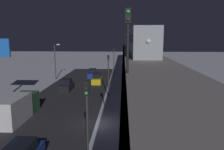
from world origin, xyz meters
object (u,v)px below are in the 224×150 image
at_px(rail_signal, 128,29).
at_px(traffic_light_far, 114,57).
at_px(traffic_light_near, 87,115).
at_px(sedan_black, 67,86).
at_px(traffic_light_mid, 108,69).
at_px(sedan_yellow, 97,79).
at_px(sedan_blue_2, 93,74).
at_px(subway_train, 133,39).
at_px(box_truck, 17,108).

bearing_deg(rail_signal, traffic_light_far, -86.41).
distance_m(traffic_light_near, traffic_light_far, 41.18).
distance_m(sedan_black, traffic_light_mid, 8.94).
distance_m(rail_signal, traffic_light_near, 5.96).
xyz_separation_m(sedan_yellow, traffic_light_far, (-2.90, -11.04, 3.40)).
distance_m(rail_signal, traffic_light_mid, 20.89).
xyz_separation_m(sedan_blue_2, traffic_light_near, (-4.70, 36.80, 3.40)).
distance_m(subway_train, sedan_black, 25.87).
distance_m(rail_signal, sedan_blue_2, 37.99).
relative_size(traffic_light_near, traffic_light_far, 1.00).
bearing_deg(traffic_light_far, subway_train, -137.29).
height_order(sedan_yellow, traffic_light_near, traffic_light_near).
bearing_deg(box_truck, rail_signal, 142.54).
bearing_deg(traffic_light_mid, box_truck, 48.67).
xyz_separation_m(subway_train, sedan_black, (12.20, 21.44, -7.81)).
xyz_separation_m(subway_train, traffic_light_near, (4.70, 45.52, -4.41)).
xyz_separation_m(sedan_black, box_truck, (2.00, 14.29, 0.55)).
bearing_deg(traffic_light_far, sedan_yellow, 75.28).
height_order(traffic_light_near, traffic_light_far, same).
height_order(rail_signal, traffic_light_mid, rail_signal).
height_order(subway_train, traffic_light_mid, subway_train).
xyz_separation_m(traffic_light_near, traffic_light_mid, (0.00, -20.59, 0.00)).
distance_m(box_truck, traffic_light_near, 13.93).
bearing_deg(sedan_blue_2, box_truck, -100.08).
height_order(sedan_blue_2, traffic_light_mid, traffic_light_mid).
bearing_deg(traffic_light_mid, sedan_yellow, -73.11).
bearing_deg(traffic_light_far, rail_signal, 93.59).
bearing_deg(rail_signal, traffic_light_near, 12.33).
bearing_deg(subway_train, traffic_light_mid, 79.33).
height_order(box_truck, traffic_light_mid, traffic_light_mid).
height_order(rail_signal, sedan_black, rail_signal).
distance_m(subway_train, traffic_light_near, 45.97).
distance_m(sedan_blue_2, box_truck, 27.44).
xyz_separation_m(subway_train, sedan_blue_2, (9.40, 8.71, -7.81)).
xyz_separation_m(sedan_yellow, traffic_light_near, (-2.90, 30.14, 3.40)).
bearing_deg(traffic_light_far, sedan_blue_2, 42.97).
relative_size(sedan_blue_2, traffic_light_mid, 0.65).
bearing_deg(sedan_yellow, rail_signal, -79.56).
relative_size(traffic_light_near, traffic_light_mid, 1.00).
bearing_deg(box_truck, sedan_yellow, -107.97).
relative_size(sedan_black, sedan_blue_2, 1.02).
xyz_separation_m(sedan_yellow, sedan_blue_2, (1.80, -6.66, 0.00)).
bearing_deg(subway_train, sedan_black, 60.37).
bearing_deg(subway_train, rail_signal, 87.27).
height_order(sedan_yellow, sedan_black, same).
distance_m(rail_signal, sedan_yellow, 31.33).
height_order(sedan_blue_2, box_truck, box_truck).
distance_m(subway_train, traffic_light_far, 7.76).
bearing_deg(sedan_black, sedan_yellow, -127.16).
bearing_deg(rail_signal, sedan_black, -66.86).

